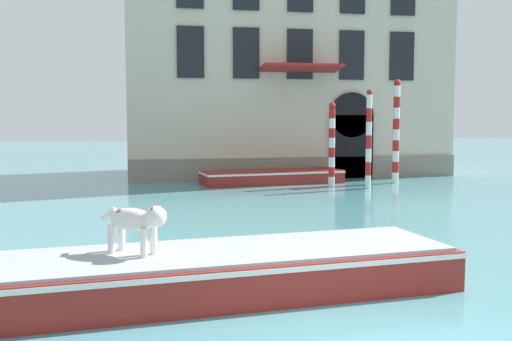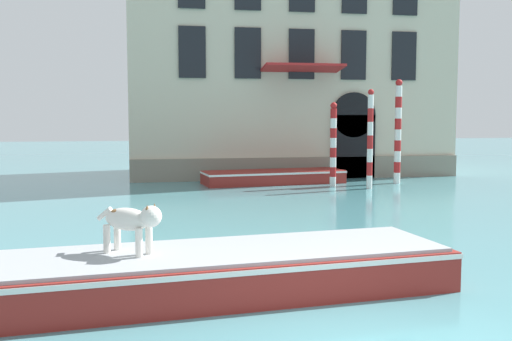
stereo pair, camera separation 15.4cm
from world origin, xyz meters
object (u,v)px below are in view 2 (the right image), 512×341
(boat_foreground, at_px, (205,271))
(boat_moored_near_palazzo, at_px, (273,177))
(dog_on_deck, at_px, (132,220))
(mooring_pole_2, at_px, (398,131))
(mooring_pole_1, at_px, (333,144))
(mooring_pole_0, at_px, (370,139))

(boat_foreground, relative_size, boat_moored_near_palazzo, 1.36)
(dog_on_deck, relative_size, mooring_pole_2, 0.24)
(boat_foreground, xyz_separation_m, mooring_pole_2, (9.46, 13.99, 1.80))
(dog_on_deck, distance_m, mooring_pole_1, 15.50)
(mooring_pole_1, height_order, mooring_pole_2, mooring_pole_2)
(boat_foreground, bearing_deg, mooring_pole_1, 58.33)
(mooring_pole_0, bearing_deg, mooring_pole_1, 138.81)
(boat_moored_near_palazzo, bearing_deg, mooring_pole_2, -16.61)
(boat_foreground, xyz_separation_m, mooring_pole_1, (6.49, 13.46, 1.32))
(mooring_pole_2, bearing_deg, mooring_pole_0, -139.77)
(boat_foreground, height_order, mooring_pole_1, mooring_pole_1)
(mooring_pole_1, relative_size, mooring_pole_2, 0.78)
(boat_foreground, height_order, mooring_pole_0, mooring_pole_0)
(boat_foreground, height_order, dog_on_deck, dog_on_deck)
(mooring_pole_0, xyz_separation_m, mooring_pole_2, (1.82, 1.54, 0.24))
(mooring_pole_0, bearing_deg, dog_on_deck, -125.07)
(dog_on_deck, height_order, mooring_pole_1, mooring_pole_1)
(mooring_pole_0, bearing_deg, mooring_pole_2, 40.23)
(mooring_pole_0, bearing_deg, boat_moored_near_palazzo, 143.35)
(boat_foreground, relative_size, mooring_pole_0, 2.15)
(mooring_pole_2, bearing_deg, dog_on_deck, -127.04)
(boat_moored_near_palazzo, bearing_deg, boat_foreground, -112.98)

